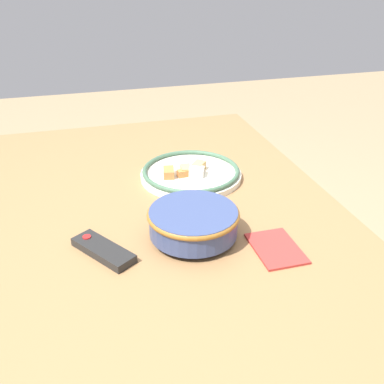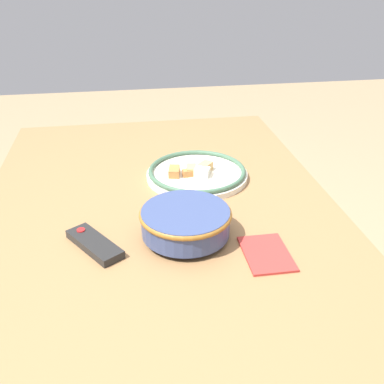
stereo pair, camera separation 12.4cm
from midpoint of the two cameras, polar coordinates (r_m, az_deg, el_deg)
dining_table at (r=1.24m, az=-6.21°, el=-6.37°), size 1.56×0.99×0.74m
noodle_bowl at (r=1.10m, az=-3.08°, el=-3.89°), size 0.23×0.23×0.08m
food_plate at (r=1.40m, az=-2.70°, el=2.37°), size 0.32×0.32×0.04m
tv_remote at (r=1.09m, az=-14.47°, el=-7.26°), size 0.17×0.14×0.02m
folded_napkin at (r=1.08m, az=7.41°, el=-7.21°), size 0.15×0.11×0.01m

